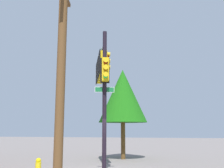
% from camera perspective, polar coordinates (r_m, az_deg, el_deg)
% --- Properties ---
extents(signal_pole_assembly, '(4.66, 2.09, 6.81)m').
position_cam_1_polar(signal_pole_assembly, '(14.26, -2.06, 2.32)').
color(signal_pole_assembly, black).
rests_on(signal_pole_assembly, ground_plane).
extents(utility_pole, '(1.79, 0.49, 7.14)m').
position_cam_1_polar(utility_pole, '(8.49, -11.07, 1.81)').
color(utility_pole, brown).
rests_on(utility_pole, ground_plane).
extents(fire_hydrant, '(0.33, 0.24, 0.83)m').
position_cam_1_polar(fire_hydrant, '(11.98, -15.79, -17.22)').
color(fire_hydrant, yellow).
rests_on(fire_hydrant, ground_plane).
extents(tree_mid, '(3.46, 3.46, 6.38)m').
position_cam_1_polar(tree_mid, '(19.01, 2.36, -2.59)').
color(tree_mid, brown).
rests_on(tree_mid, ground_plane).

